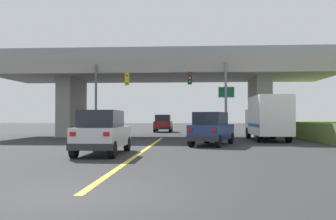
{
  "coord_description": "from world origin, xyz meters",
  "views": [
    {
      "loc": [
        2.45,
        -7.93,
        1.69
      ],
      "look_at": [
        0.62,
        21.01,
        2.28
      ],
      "focal_mm": 39.85,
      "sensor_mm": 36.0,
      "label": 1
    }
  ],
  "objects_px": {
    "highway_sign": "(226,100)",
    "box_truck": "(268,118)",
    "sedan_oncoming": "(163,123)",
    "suv_lead": "(103,132)",
    "traffic_signal_nearside": "(213,91)",
    "suv_crossing": "(212,129)",
    "traffic_signal_farside": "(107,92)"
  },
  "relations": [
    {
      "from": "highway_sign",
      "to": "suv_lead",
      "type": "bearing_deg",
      "value": -116.03
    },
    {
      "from": "box_truck",
      "to": "sedan_oncoming",
      "type": "distance_m",
      "value": 18.17
    },
    {
      "from": "sedan_oncoming",
      "to": "traffic_signal_nearside",
      "type": "distance_m",
      "value": 15.65
    },
    {
      "from": "suv_crossing",
      "to": "highway_sign",
      "type": "xyz_separation_m",
      "value": [
        1.67,
        8.3,
        2.15
      ]
    },
    {
      "from": "suv_lead",
      "to": "traffic_signal_nearside",
      "type": "height_order",
      "value": "traffic_signal_nearside"
    },
    {
      "from": "traffic_signal_nearside",
      "to": "highway_sign",
      "type": "xyz_separation_m",
      "value": [
        1.21,
        2.21,
        -0.6
      ]
    },
    {
      "from": "suv_crossing",
      "to": "traffic_signal_farside",
      "type": "bearing_deg",
      "value": 160.47
    },
    {
      "from": "suv_crossing",
      "to": "highway_sign",
      "type": "height_order",
      "value": "highway_sign"
    },
    {
      "from": "suv_lead",
      "to": "sedan_oncoming",
      "type": "bearing_deg",
      "value": 88.35
    },
    {
      "from": "suv_crossing",
      "to": "sedan_oncoming",
      "type": "xyz_separation_m",
      "value": [
        -4.54,
        20.67,
        0.0
      ]
    },
    {
      "from": "suv_crossing",
      "to": "box_truck",
      "type": "distance_m",
      "value": 6.55
    },
    {
      "from": "suv_crossing",
      "to": "traffic_signal_farside",
      "type": "height_order",
      "value": "traffic_signal_farside"
    },
    {
      "from": "sedan_oncoming",
      "to": "traffic_signal_nearside",
      "type": "height_order",
      "value": "traffic_signal_nearside"
    },
    {
      "from": "sedan_oncoming",
      "to": "suv_crossing",
      "type": "bearing_deg",
      "value": -77.62
    },
    {
      "from": "suv_lead",
      "to": "traffic_signal_farside",
      "type": "height_order",
      "value": "traffic_signal_farside"
    },
    {
      "from": "suv_lead",
      "to": "traffic_signal_nearside",
      "type": "distance_m",
      "value": 13.66
    },
    {
      "from": "sedan_oncoming",
      "to": "traffic_signal_farside",
      "type": "bearing_deg",
      "value": -102.99
    },
    {
      "from": "suv_lead",
      "to": "highway_sign",
      "type": "relative_size",
      "value": 1.06
    },
    {
      "from": "box_truck",
      "to": "highway_sign",
      "type": "xyz_separation_m",
      "value": [
        -2.69,
        3.47,
        1.48
      ]
    },
    {
      "from": "traffic_signal_farside",
      "to": "traffic_signal_nearside",
      "type": "bearing_deg",
      "value": 0.21
    },
    {
      "from": "box_truck",
      "to": "sedan_oncoming",
      "type": "xyz_separation_m",
      "value": [
        -8.89,
        15.83,
        -0.67
      ]
    },
    {
      "from": "suv_lead",
      "to": "highway_sign",
      "type": "xyz_separation_m",
      "value": [
        6.98,
        14.28,
        2.15
      ]
    },
    {
      "from": "suv_lead",
      "to": "sedan_oncoming",
      "type": "relative_size",
      "value": 1.08
    },
    {
      "from": "box_truck",
      "to": "traffic_signal_nearside",
      "type": "height_order",
      "value": "traffic_signal_nearside"
    },
    {
      "from": "highway_sign",
      "to": "sedan_oncoming",
      "type": "bearing_deg",
      "value": 116.66
    },
    {
      "from": "suv_lead",
      "to": "highway_sign",
      "type": "bearing_deg",
      "value": 63.97
    },
    {
      "from": "suv_crossing",
      "to": "traffic_signal_nearside",
      "type": "relative_size",
      "value": 0.81
    },
    {
      "from": "sedan_oncoming",
      "to": "traffic_signal_farside",
      "type": "relative_size",
      "value": 0.73
    },
    {
      "from": "suv_lead",
      "to": "highway_sign",
      "type": "height_order",
      "value": "highway_sign"
    },
    {
      "from": "suv_lead",
      "to": "suv_crossing",
      "type": "xyz_separation_m",
      "value": [
        5.31,
        5.98,
        -0.0
      ]
    },
    {
      "from": "highway_sign",
      "to": "box_truck",
      "type": "bearing_deg",
      "value": -52.22
    },
    {
      "from": "suv_crossing",
      "to": "traffic_signal_nearside",
      "type": "xyz_separation_m",
      "value": [
        0.46,
        6.1,
        2.75
      ]
    }
  ]
}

